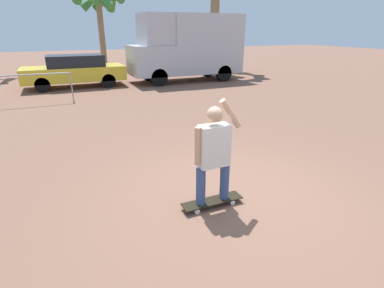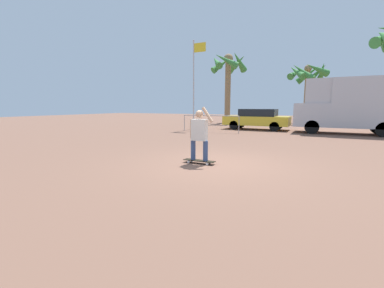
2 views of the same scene
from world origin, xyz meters
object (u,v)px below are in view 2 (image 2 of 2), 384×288
Objects in this scene: camper_van at (350,104)px; palm_tree_far_left at (228,69)px; palm_tree_center_background at (308,75)px; parked_car_yellow at (257,119)px; person_skateboarder at (199,132)px; skateboard at (199,161)px; flagpole at (195,78)px.

camper_van is 0.85× the size of palm_tree_far_left.
parked_car_yellow is at bearing -107.32° from palm_tree_center_background.
palm_tree_far_left is (-9.89, 6.40, 3.40)m from camper_van.
camper_van is (4.45, 11.24, 0.84)m from person_skateboarder.
person_skateboarder is (-0.00, 0.00, 0.84)m from skateboard.
palm_tree_center_background is (-2.92, 8.83, 2.76)m from camper_van.
parked_car_yellow is 5.24m from flagpole.
skateboard is at bearing -94.37° from palm_tree_center_background.
skateboard is 19.15m from palm_tree_far_left.
flagpole is at bearing -87.69° from palm_tree_far_left.
skateboard is 0.61× the size of person_skateboarder.
flagpole is (-5.13, 9.88, 2.66)m from person_skateboarder.
skateboard is 0.17× the size of palm_tree_center_background.
skateboard is at bearing 0.00° from person_skateboarder.
skateboard is at bearing -111.59° from camper_van.
camper_van reaches higher than parked_car_yellow.
person_skateboarder is at bearing 180.00° from skateboard.
skateboard is 12.20m from camper_van.
parked_car_yellow is 0.79× the size of palm_tree_center_background.
person_skateboarder is 0.28× the size of palm_tree_center_background.
flagpole is at bearing -123.20° from palm_tree_center_background.
flagpole is at bearing -156.20° from parked_car_yellow.
parked_car_yellow is at bearing 23.80° from flagpole.
palm_tree_center_background is at bearing 108.27° from camper_van.
person_skateboarder reaches higher than parked_car_yellow.
skateboard is 11.74m from parked_car_yellow.
palm_tree_far_left is (-5.44, 17.64, 4.24)m from person_skateboarder.
camper_van is 9.84m from flagpole.
palm_tree_far_left is (-6.98, -2.43, 0.64)m from palm_tree_center_background.
palm_tree_far_left is at bearing 92.31° from flagpole.
parked_car_yellow is (-1.09, 11.67, -0.15)m from person_skateboarder.
palm_tree_center_background is 12.21m from flagpole.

